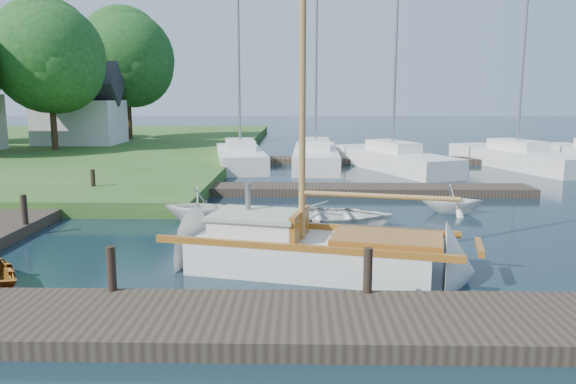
{
  "coord_description": "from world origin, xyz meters",
  "views": [
    {
      "loc": [
        0.31,
        -14.4,
        3.74
      ],
      "look_at": [
        0.0,
        0.0,
        1.2
      ],
      "focal_mm": 35.0,
      "sensor_mm": 36.0,
      "label": 1
    }
  ],
  "objects_px": {
    "mooring_post_5": "(93,181)",
    "house_c": "(80,111)",
    "mooring_post_2": "(368,270)",
    "tender_b": "(201,203)",
    "tender_d": "(453,197)",
    "marina_boat_1": "(315,155)",
    "tree_7": "(127,58)",
    "marina_boat_2": "(392,158)",
    "sailboat": "(319,255)",
    "marina_boat_4": "(516,156)",
    "mooring_post_1": "(111,269)",
    "marina_boat_0": "(240,156)",
    "tree_3": "(49,56)",
    "mooring_post_4": "(24,210)",
    "tender_c": "(326,214)"
  },
  "relations": [
    {
      "from": "mooring_post_5",
      "to": "house_c",
      "type": "relative_size",
      "value": 0.15
    },
    {
      "from": "mooring_post_2",
      "to": "tender_b",
      "type": "relative_size",
      "value": 0.36
    },
    {
      "from": "tender_d",
      "to": "marina_boat_1",
      "type": "distance_m",
      "value": 12.3
    },
    {
      "from": "tender_b",
      "to": "mooring_post_2",
      "type": "bearing_deg",
      "value": -140.55
    },
    {
      "from": "mooring_post_5",
      "to": "tree_7",
      "type": "xyz_separation_m",
      "value": [
        -5.0,
        21.05,
        5.5
      ]
    },
    {
      "from": "marina_boat_2",
      "to": "sailboat",
      "type": "bearing_deg",
      "value": 142.23
    },
    {
      "from": "sailboat",
      "to": "marina_boat_4",
      "type": "bearing_deg",
      "value": 71.32
    },
    {
      "from": "mooring_post_1",
      "to": "house_c",
      "type": "height_order",
      "value": "house_c"
    },
    {
      "from": "sailboat",
      "to": "marina_boat_0",
      "type": "distance_m",
      "value": 17.55
    },
    {
      "from": "sailboat",
      "to": "marina_boat_1",
      "type": "xyz_separation_m",
      "value": [
        0.4,
        17.62,
        0.21
      ]
    },
    {
      "from": "mooring_post_1",
      "to": "tree_3",
      "type": "distance_m",
      "value": 26.05
    },
    {
      "from": "marina_boat_2",
      "to": "mooring_post_4",
      "type": "bearing_deg",
      "value": 115.16
    },
    {
      "from": "tree_7",
      "to": "marina_boat_2",
      "type": "bearing_deg",
      "value": -36.63
    },
    {
      "from": "mooring_post_5",
      "to": "marina_boat_0",
      "type": "relative_size",
      "value": 0.07
    },
    {
      "from": "mooring_post_4",
      "to": "tender_d",
      "type": "xyz_separation_m",
      "value": [
        12.16,
        3.13,
        -0.19
      ]
    },
    {
      "from": "mooring_post_5",
      "to": "tender_c",
      "type": "xyz_separation_m",
      "value": [
        8.06,
        -3.89,
        -0.31
      ]
    },
    {
      "from": "tree_7",
      "to": "mooring_post_2",
      "type": "bearing_deg",
      "value": -66.5
    },
    {
      "from": "marina_boat_1",
      "to": "tree_7",
      "type": "height_order",
      "value": "tree_7"
    },
    {
      "from": "sailboat",
      "to": "tree_3",
      "type": "distance_m",
      "value": 26.15
    },
    {
      "from": "mooring_post_1",
      "to": "tender_c",
      "type": "distance_m",
      "value": 7.34
    },
    {
      "from": "sailboat",
      "to": "marina_boat_4",
      "type": "xyz_separation_m",
      "value": [
        10.65,
        17.21,
        0.23
      ]
    },
    {
      "from": "mooring_post_5",
      "to": "tender_b",
      "type": "bearing_deg",
      "value": -37.48
    },
    {
      "from": "mooring_post_5",
      "to": "house_c",
      "type": "height_order",
      "value": "house_c"
    },
    {
      "from": "mooring_post_5",
      "to": "tender_c",
      "type": "relative_size",
      "value": 0.21
    },
    {
      "from": "marina_boat_2",
      "to": "marina_boat_4",
      "type": "relative_size",
      "value": 1.09
    },
    {
      "from": "mooring_post_4",
      "to": "tree_3",
      "type": "relative_size",
      "value": 0.09
    },
    {
      "from": "tender_d",
      "to": "tree_7",
      "type": "bearing_deg",
      "value": 41.71
    },
    {
      "from": "mooring_post_5",
      "to": "tree_7",
      "type": "height_order",
      "value": "tree_7"
    },
    {
      "from": "tender_b",
      "to": "tender_c",
      "type": "xyz_separation_m",
      "value": [
        3.63,
        -0.49,
        -0.19
      ]
    },
    {
      "from": "mooring_post_2",
      "to": "mooring_post_5",
      "type": "bearing_deg",
      "value": 130.36
    },
    {
      "from": "mooring_post_5",
      "to": "tender_b",
      "type": "xyz_separation_m",
      "value": [
        4.43,
        -3.4,
        -0.12
      ]
    },
    {
      "from": "tender_b",
      "to": "tree_3",
      "type": "height_order",
      "value": "tree_3"
    },
    {
      "from": "tree_3",
      "to": "marina_boat_2",
      "type": "bearing_deg",
      "value": -13.59
    },
    {
      "from": "mooring_post_2",
      "to": "mooring_post_4",
      "type": "xyz_separation_m",
      "value": [
        -8.5,
        5.0,
        0.0
      ]
    },
    {
      "from": "marina_boat_0",
      "to": "house_c",
      "type": "xyz_separation_m",
      "value": [
        -11.23,
        7.68,
        2.01
      ]
    },
    {
      "from": "tender_c",
      "to": "tender_b",
      "type": "bearing_deg",
      "value": 81.42
    },
    {
      "from": "mooring_post_4",
      "to": "tender_b",
      "type": "distance_m",
      "value": 4.71
    },
    {
      "from": "sailboat",
      "to": "marina_boat_1",
      "type": "relative_size",
      "value": 1.03
    },
    {
      "from": "marina_boat_2",
      "to": "tree_7",
      "type": "relative_size",
      "value": 1.33
    },
    {
      "from": "mooring_post_1",
      "to": "mooring_post_4",
      "type": "bearing_deg",
      "value": 128.66
    },
    {
      "from": "mooring_post_4",
      "to": "house_c",
      "type": "relative_size",
      "value": 0.15
    },
    {
      "from": "sailboat",
      "to": "mooring_post_5",
      "type": "bearing_deg",
      "value": 147.49
    },
    {
      "from": "mooring_post_2",
      "to": "marina_boat_2",
      "type": "relative_size",
      "value": 0.06
    },
    {
      "from": "mooring_post_1",
      "to": "mooring_post_2",
      "type": "xyz_separation_m",
      "value": [
        4.5,
        0.0,
        0.0
      ]
    },
    {
      "from": "marina_boat_1",
      "to": "mooring_post_2",
      "type": "bearing_deg",
      "value": -177.82
    },
    {
      "from": "mooring_post_1",
      "to": "tree_3",
      "type": "bearing_deg",
      "value": 115.51
    },
    {
      "from": "marina_boat_0",
      "to": "tree_7",
      "type": "bearing_deg",
      "value": 28.42
    },
    {
      "from": "tender_c",
      "to": "tree_7",
      "type": "relative_size",
      "value": 0.4
    },
    {
      "from": "mooring_post_2",
      "to": "tree_7",
      "type": "xyz_separation_m",
      "value": [
        -13.5,
        31.05,
        5.5
      ]
    },
    {
      "from": "marina_boat_0",
      "to": "house_c",
      "type": "distance_m",
      "value": 13.75
    }
  ]
}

